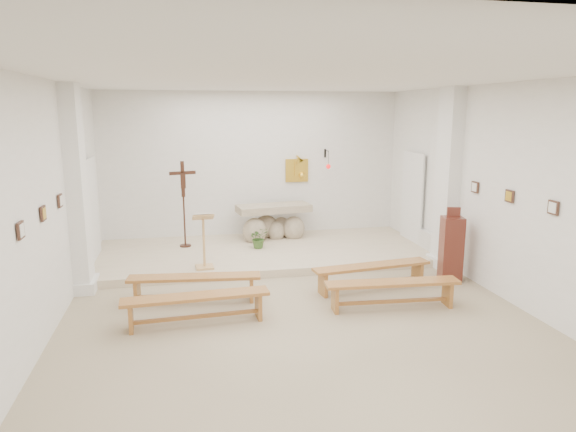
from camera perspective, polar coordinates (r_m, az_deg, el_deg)
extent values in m
cube|color=tan|center=(7.81, 1.35, -11.43)|extent=(7.00, 10.00, 0.00)
cube|color=white|center=(7.36, -26.09, 0.18)|extent=(0.02, 10.00, 3.50)
cube|color=white|center=(8.77, 24.26, 2.01)|extent=(0.02, 10.00, 3.50)
cube|color=white|center=(12.17, -3.90, 5.44)|extent=(7.00, 0.02, 3.50)
cube|color=silver|center=(7.20, 1.49, 15.06)|extent=(7.00, 10.00, 0.02)
cube|color=beige|center=(11.04, -2.73, -4.06)|extent=(6.98, 3.00, 0.15)
cube|color=white|center=(9.26, -22.38, 2.63)|extent=(0.26, 0.55, 3.50)
cube|color=white|center=(10.37, 17.31, 3.86)|extent=(0.26, 0.55, 3.50)
cube|color=gold|center=(12.33, 0.99, 5.09)|extent=(0.55, 0.04, 0.55)
cube|color=black|center=(12.48, 4.14, 6.98)|extent=(0.04, 0.02, 0.20)
cylinder|color=black|center=(12.33, 4.34, 7.24)|extent=(0.02, 0.30, 0.02)
cylinder|color=black|center=(12.20, 4.52, 6.39)|extent=(0.01, 0.01, 0.34)
sphere|color=red|center=(12.22, 4.51, 5.51)|extent=(0.11, 0.11, 0.11)
cube|color=#42271D|center=(6.61, -27.58, -1.42)|extent=(0.03, 0.20, 0.20)
cube|color=#42271D|center=(7.55, -25.56, 0.26)|extent=(0.03, 0.20, 0.20)
cube|color=#42271D|center=(8.51, -24.00, 1.57)|extent=(0.03, 0.20, 0.20)
cube|color=#42271D|center=(8.13, 27.39, 0.84)|extent=(0.03, 0.20, 0.20)
cube|color=#42271D|center=(8.92, 23.40, 2.04)|extent=(0.03, 0.20, 0.20)
cube|color=#42271D|center=(9.74, 20.06, 3.03)|extent=(0.03, 0.20, 0.20)
cube|color=silver|center=(10.25, -21.37, -4.97)|extent=(0.10, 0.85, 0.52)
cube|color=silver|center=(11.29, 15.42, -3.09)|extent=(0.10, 0.85, 0.52)
ellipsoid|color=#BAAA8E|center=(11.62, -3.73, -1.71)|extent=(0.54, 0.46, 0.62)
ellipsoid|color=#BAAA8E|center=(11.92, 0.64, -1.41)|extent=(0.51, 0.43, 0.58)
ellipsoid|color=#BAAA8E|center=(11.99, -2.45, -1.20)|extent=(0.58, 0.49, 0.54)
ellipsoid|color=#BAAA8E|center=(12.08, -0.76, -1.31)|extent=(0.47, 0.40, 0.51)
ellipsoid|color=#BAAA8E|center=(11.87, -1.32, -1.71)|extent=(0.40, 0.34, 0.47)
cube|color=#BAAA8E|center=(11.78, -1.60, 0.87)|extent=(1.75, 0.87, 0.16)
cube|color=tan|center=(9.84, -9.24, -5.60)|extent=(0.34, 0.34, 0.04)
cylinder|color=tan|center=(9.72, -9.33, -3.08)|extent=(0.05, 0.05, 0.93)
cube|color=tan|center=(9.58, -9.42, -0.14)|extent=(0.41, 0.30, 0.15)
cube|color=silver|center=(9.54, -9.41, 0.09)|extent=(0.35, 0.24, 0.12)
cylinder|color=#3E2013|center=(11.44, -11.32, -3.24)|extent=(0.24, 0.24, 0.03)
cylinder|color=#3E2013|center=(11.31, -11.43, -0.57)|extent=(0.04, 0.04, 1.12)
cube|color=#3E2013|center=(11.16, -11.62, 4.03)|extent=(0.08, 0.07, 0.76)
cube|color=#3E2013|center=(11.14, -11.65, 4.71)|extent=(0.56, 0.17, 0.07)
cube|color=#3E2013|center=(11.13, -11.58, 3.86)|extent=(0.11, 0.06, 0.33)
imported|color=#375B24|center=(11.05, -3.26, -2.43)|extent=(0.48, 0.44, 0.45)
cube|color=#5F281B|center=(9.80, 17.67, -3.51)|extent=(0.44, 0.44, 1.18)
cube|color=#5F281B|center=(9.65, 17.92, 0.38)|extent=(0.24, 0.10, 0.19)
cube|color=#A87230|center=(8.46, -10.36, -6.70)|extent=(2.15, 0.57, 0.05)
cube|color=#A87230|center=(8.67, -16.41, -8.11)|extent=(0.09, 0.31, 0.40)
cube|color=#A87230|center=(8.50, -4.08, -8.04)|extent=(0.09, 0.31, 0.40)
cube|color=#A87230|center=(8.56, -10.28, -8.67)|extent=(1.78, 0.26, 0.05)
cube|color=#A87230|center=(9.02, 9.32, -5.50)|extent=(2.15, 0.60, 0.05)
cube|color=#A87230|center=(8.71, 3.89, -7.53)|extent=(0.10, 0.31, 0.40)
cube|color=#A87230|center=(9.54, 14.17, -6.15)|extent=(0.10, 0.31, 0.40)
cube|color=#A87230|center=(9.12, 9.25, -7.35)|extent=(1.78, 0.28, 0.05)
cube|color=#A87230|center=(7.61, -10.18, -8.81)|extent=(2.14, 0.45, 0.05)
cube|color=#A87230|center=(7.69, -17.06, -10.72)|extent=(0.07, 0.31, 0.40)
cube|color=#A87230|center=(7.81, -3.31, -9.86)|extent=(0.07, 0.31, 0.40)
cube|color=#A87230|center=(7.73, -10.10, -10.96)|extent=(1.78, 0.15, 0.05)
cube|color=#A87230|center=(8.23, 11.55, -7.28)|extent=(2.14, 0.49, 0.05)
cube|color=#A87230|center=(8.07, 5.24, -9.16)|extent=(0.08, 0.31, 0.40)
cube|color=#A87230|center=(8.64, 17.30, -8.22)|extent=(0.08, 0.31, 0.40)
cube|color=#A87230|center=(8.34, 11.46, -9.28)|extent=(1.78, 0.19, 0.05)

